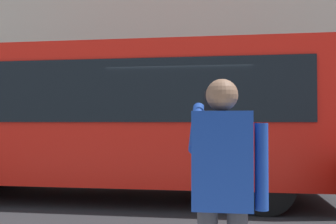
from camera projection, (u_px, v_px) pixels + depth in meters
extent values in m
plane|color=#232326|center=(185.00, 200.00, 7.57)|extent=(60.00, 60.00, 0.00)
cube|color=beige|center=(202.00, 5.00, 14.45)|extent=(28.00, 0.80, 12.00)
cube|color=maroon|center=(302.00, 80.00, 13.28)|extent=(4.40, 1.10, 0.24)
cube|color=red|center=(111.00, 115.00, 7.90)|extent=(9.00, 2.50, 2.60)
cube|color=black|center=(90.00, 91.00, 6.66)|extent=(7.60, 0.06, 1.10)
cylinder|color=black|center=(6.00, 165.00, 9.38)|extent=(1.00, 0.28, 1.00)
cylinder|color=black|center=(254.00, 169.00, 8.53)|extent=(1.00, 0.28, 1.00)
cylinder|color=black|center=(265.00, 185.00, 6.36)|extent=(1.00, 0.28, 1.00)
cube|color=navy|center=(222.00, 160.00, 2.58)|extent=(0.40, 0.24, 0.66)
sphere|color=brown|center=(222.00, 95.00, 2.59)|extent=(0.22, 0.22, 0.22)
cylinder|color=navy|center=(262.00, 166.00, 2.54)|extent=(0.09, 0.09, 0.58)
cylinder|color=navy|center=(197.00, 127.00, 2.77)|extent=(0.09, 0.48, 0.37)
cube|color=black|center=(209.00, 101.00, 2.90)|extent=(0.07, 0.01, 0.14)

